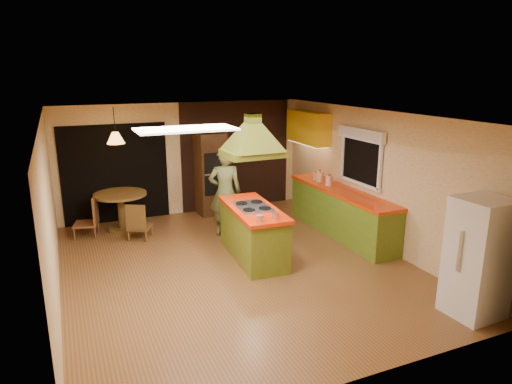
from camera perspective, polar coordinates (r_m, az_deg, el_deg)
name	(u,v)px	position (r m, az deg, el deg)	size (l,w,h in m)	color
ground	(237,265)	(7.78, -2.43, -9.14)	(6.50, 6.50, 0.00)	brown
room_walls	(236,194)	(7.36, -2.53, -0.22)	(5.50, 6.50, 6.50)	beige
ceiling_plane	(235,116)	(7.14, -2.65, 9.51)	(6.50, 6.50, 0.00)	silver
brick_panel	(236,155)	(10.74, -2.50, 4.63)	(2.64, 0.03, 2.50)	#381E14
nook_opening	(116,174)	(10.15, -17.15, 2.20)	(2.20, 0.03, 2.10)	black
right_counter	(341,212)	(9.20, 10.55, -2.45)	(0.62, 3.05, 0.92)	olive
upper_cabinets	(308,127)	(10.28, 6.51, 8.03)	(0.34, 1.40, 0.70)	yellow
window_right	(361,147)	(8.88, 13.00, 5.48)	(0.12, 1.35, 1.06)	black
fluor_panel	(186,129)	(5.66, -8.76, 7.77)	(1.20, 0.60, 0.03)	white
kitchen_island	(253,232)	(7.93, -0.38, -5.03)	(0.86, 1.88, 0.93)	olive
range_hood	(253,129)	(7.50, -0.40, 7.90)	(0.98, 0.72, 0.78)	olive
man	(225,192)	(8.91, -3.88, -0.03)	(0.64, 0.42, 1.75)	#555F32
refrigerator	(479,258)	(6.68, 26.06, -7.40)	(0.66, 0.63, 1.62)	white
wall_oven	(211,174)	(10.31, -5.68, 2.30)	(0.64, 0.63, 1.85)	#4B2F18
dining_table	(121,204)	(9.64, -16.54, -1.46)	(1.05, 1.05, 0.78)	brown
chair_left	(85,217)	(9.54, -20.56, -2.91)	(0.44, 0.44, 0.81)	brown
chair_near	(139,221)	(9.11, -14.36, -3.48)	(0.40, 0.40, 0.73)	brown
pendant_lamp	(116,138)	(9.36, -17.15, 6.48)	(0.34, 0.34, 0.22)	#FF9E3F
canister_large	(320,176)	(9.63, 7.97, 1.94)	(0.15, 0.15, 0.22)	beige
canister_medium	(329,181)	(9.34, 9.10, 1.41)	(0.14, 0.14, 0.19)	#FDE6CC
canister_small	(316,176)	(9.78, 7.46, 1.97)	(0.12, 0.12, 0.15)	beige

